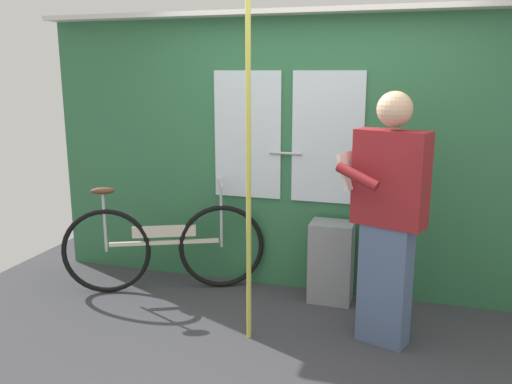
{
  "coord_description": "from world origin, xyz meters",
  "views": [
    {
      "loc": [
        0.87,
        -3.2,
        1.91
      ],
      "look_at": [
        -0.27,
        0.55,
        1.02
      ],
      "focal_mm": 37.53,
      "sensor_mm": 36.0,
      "label": 1
    }
  ],
  "objects_px": {
    "bicycle_near_door": "(164,247)",
    "passenger_reading_newspaper": "(388,215)",
    "handrail_pole": "(249,180)",
    "trash_bin_by_wall": "(331,262)"
  },
  "relations": [
    {
      "from": "passenger_reading_newspaper",
      "to": "trash_bin_by_wall",
      "type": "distance_m",
      "value": 0.97
    },
    {
      "from": "passenger_reading_newspaper",
      "to": "bicycle_near_door",
      "type": "bearing_deg",
      "value": 8.2
    },
    {
      "from": "trash_bin_by_wall",
      "to": "handrail_pole",
      "type": "bearing_deg",
      "value": -119.42
    },
    {
      "from": "trash_bin_by_wall",
      "to": "handrail_pole",
      "type": "relative_size",
      "value": 0.29
    },
    {
      "from": "bicycle_near_door",
      "to": "passenger_reading_newspaper",
      "type": "xyz_separation_m",
      "value": [
        1.91,
        -0.39,
        0.54
      ]
    },
    {
      "from": "passenger_reading_newspaper",
      "to": "trash_bin_by_wall",
      "type": "relative_size",
      "value": 2.6
    },
    {
      "from": "passenger_reading_newspaper",
      "to": "handrail_pole",
      "type": "bearing_deg",
      "value": 33.26
    },
    {
      "from": "passenger_reading_newspaper",
      "to": "trash_bin_by_wall",
      "type": "height_order",
      "value": "passenger_reading_newspaper"
    },
    {
      "from": "bicycle_near_door",
      "to": "passenger_reading_newspaper",
      "type": "distance_m",
      "value": 2.02
    },
    {
      "from": "bicycle_near_door",
      "to": "handrail_pole",
      "type": "relative_size",
      "value": 0.69
    }
  ]
}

